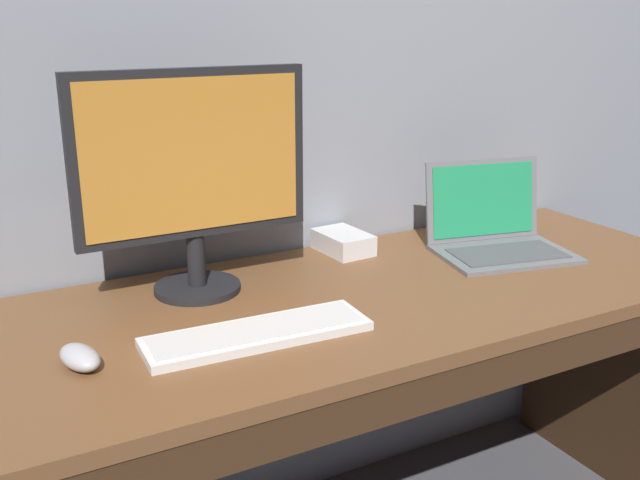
# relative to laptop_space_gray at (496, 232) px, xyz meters

# --- Properties ---
(desk) EXTENTS (1.76, 0.70, 0.77)m
(desk) POSITION_rel_laptop_space_gray_xyz_m (-0.43, -0.10, -0.27)
(desk) COLOR brown
(desk) RESTS_ON ground
(laptop_space_gray) EXTENTS (0.39, 0.34, 0.23)m
(laptop_space_gray) POSITION_rel_laptop_space_gray_xyz_m (0.00, 0.00, 0.00)
(laptop_space_gray) COLOR slate
(laptop_space_gray) RESTS_ON desk
(external_monitor) EXTENTS (0.52, 0.20, 0.50)m
(external_monitor) POSITION_rel_laptop_space_gray_xyz_m (-0.80, 0.09, 0.23)
(external_monitor) COLOR black
(external_monitor) RESTS_ON desk
(wired_keyboard) EXTENTS (0.45, 0.15, 0.02)m
(wired_keyboard) POSITION_rel_laptop_space_gray_xyz_m (-0.78, -0.20, -0.04)
(wired_keyboard) COLOR white
(wired_keyboard) RESTS_ON desk
(computer_mouse) EXTENTS (0.08, 0.12, 0.04)m
(computer_mouse) POSITION_rel_laptop_space_gray_xyz_m (-1.11, -0.16, -0.03)
(computer_mouse) COLOR #B7B7BC
(computer_mouse) RESTS_ON desk
(external_drive_box) EXTENTS (0.12, 0.17, 0.05)m
(external_drive_box) POSITION_rel_laptop_space_gray_xyz_m (-0.36, 0.19, -0.03)
(external_drive_box) COLOR silver
(external_drive_box) RESTS_ON desk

